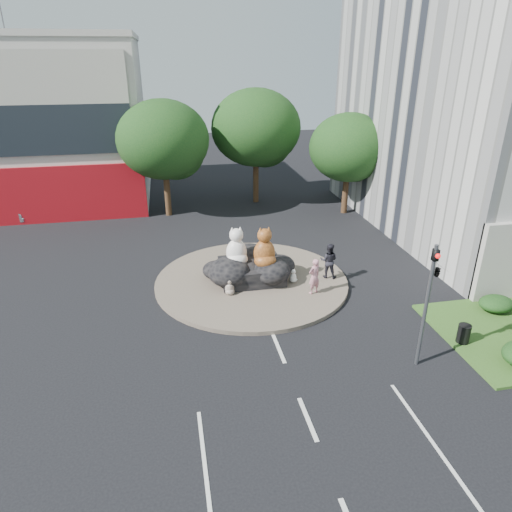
# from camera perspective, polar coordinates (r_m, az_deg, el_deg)

# --- Properties ---
(ground) EXTENTS (120.00, 120.00, 0.00)m
(ground) POSITION_cam_1_polar(r_m,az_deg,el_deg) (16.03, 6.47, -19.58)
(ground) COLOR black
(ground) RESTS_ON ground
(roundabout_island) EXTENTS (10.00, 10.00, 0.20)m
(roundabout_island) POSITION_cam_1_polar(r_m,az_deg,el_deg) (23.97, -0.57, -3.10)
(roundabout_island) COLOR brown
(roundabout_island) RESTS_ON ground
(rock_plinth) EXTENTS (3.20, 2.60, 0.90)m
(rock_plinth) POSITION_cam_1_polar(r_m,az_deg,el_deg) (23.72, -0.58, -1.92)
(rock_plinth) COLOR black
(rock_plinth) RESTS_ON roundabout_island
(tree_left) EXTENTS (6.46, 6.46, 8.27)m
(tree_left) POSITION_cam_1_polar(r_m,az_deg,el_deg) (33.54, -11.39, 13.64)
(tree_left) COLOR #382314
(tree_left) RESTS_ON ground
(tree_mid) EXTENTS (6.84, 6.84, 8.76)m
(tree_mid) POSITION_cam_1_polar(r_m,az_deg,el_deg) (36.14, 0.07, 15.30)
(tree_mid) COLOR #382314
(tree_mid) RESTS_ON ground
(tree_right) EXTENTS (5.70, 5.70, 7.30)m
(tree_right) POSITION_cam_1_polar(r_m,az_deg,el_deg) (34.25, 11.58, 12.77)
(tree_right) COLOR #382314
(tree_right) RESTS_ON ground
(hedge_back_green) EXTENTS (1.60, 1.28, 0.72)m
(hedge_back_green) POSITION_cam_1_polar(r_m,az_deg,el_deg) (23.82, 27.82, -5.28)
(hedge_back_green) COLOR #113514
(hedge_back_green) RESTS_ON grass_verge
(traffic_light) EXTENTS (0.44, 1.24, 5.00)m
(traffic_light) POSITION_cam_1_polar(r_m,az_deg,el_deg) (17.44, 21.26, -2.85)
(traffic_light) COLOR #595B60
(traffic_light) RESTS_ON ground
(street_lamp) EXTENTS (2.34, 0.22, 8.06)m
(street_lamp) POSITION_cam_1_polar(r_m,az_deg,el_deg) (26.11, 29.38, 6.57)
(street_lamp) COLOR #595B60
(street_lamp) RESTS_ON ground
(cat_white) EXTENTS (1.23, 1.07, 2.04)m
(cat_white) POSITION_cam_1_polar(r_m,az_deg,el_deg) (23.06, -2.46, 1.29)
(cat_white) COLOR white
(cat_white) RESTS_ON rock_plinth
(cat_tabby) EXTENTS (1.29, 1.12, 2.11)m
(cat_tabby) POSITION_cam_1_polar(r_m,az_deg,el_deg) (22.86, 1.06, 1.19)
(cat_tabby) COLOR #B54E25
(cat_tabby) RESTS_ON rock_plinth
(kitten_calico) EXTENTS (0.53, 0.46, 0.87)m
(kitten_calico) POSITION_cam_1_polar(r_m,az_deg,el_deg) (22.34, -3.32, -3.73)
(kitten_calico) COLOR beige
(kitten_calico) RESTS_ON roundabout_island
(kitten_white) EXTENTS (0.55, 0.53, 0.71)m
(kitten_white) POSITION_cam_1_polar(r_m,az_deg,el_deg) (23.58, 4.67, -2.42)
(kitten_white) COLOR white
(kitten_white) RESTS_ON roundabout_island
(pedestrian_pink) EXTENTS (0.79, 0.67, 1.83)m
(pedestrian_pink) POSITION_cam_1_polar(r_m,az_deg,el_deg) (22.34, 7.29, -2.53)
(pedestrian_pink) COLOR #C07C89
(pedestrian_pink) RESTS_ON roundabout_island
(pedestrian_dark) EXTENTS (1.13, 1.03, 1.89)m
(pedestrian_dark) POSITION_cam_1_polar(r_m,az_deg,el_deg) (24.03, 9.08, -0.58)
(pedestrian_dark) COLOR black
(pedestrian_dark) RESTS_ON roundabout_island
(litter_bin) EXTENTS (0.55, 0.55, 0.80)m
(litter_bin) POSITION_cam_1_polar(r_m,az_deg,el_deg) (20.75, 24.53, -8.82)
(litter_bin) COLOR black
(litter_bin) RESTS_ON grass_verge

